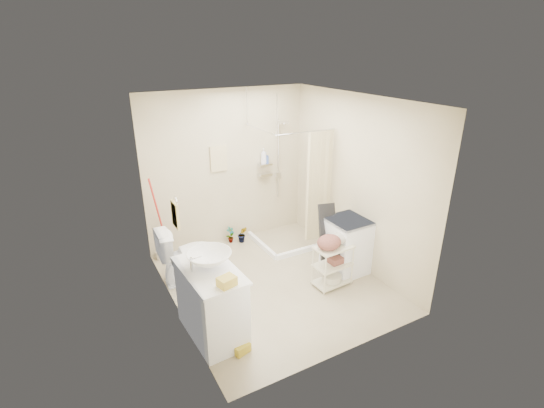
% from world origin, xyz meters
% --- Properties ---
extents(floor, '(3.20, 3.20, 0.00)m').
position_xyz_m(floor, '(0.00, 0.00, 0.00)').
color(floor, tan).
rests_on(floor, ground).
extents(ceiling, '(2.80, 3.20, 0.04)m').
position_xyz_m(ceiling, '(0.00, 0.00, 2.60)').
color(ceiling, silver).
rests_on(ceiling, ground).
extents(wall_back, '(2.80, 0.04, 2.60)m').
position_xyz_m(wall_back, '(0.00, 1.60, 1.30)').
color(wall_back, beige).
rests_on(wall_back, ground).
extents(wall_front, '(2.80, 0.04, 2.60)m').
position_xyz_m(wall_front, '(0.00, -1.60, 1.30)').
color(wall_front, beige).
rests_on(wall_front, ground).
extents(wall_left, '(0.04, 3.20, 2.60)m').
position_xyz_m(wall_left, '(-1.40, 0.00, 1.30)').
color(wall_left, beige).
rests_on(wall_left, ground).
extents(wall_right, '(0.04, 3.20, 2.60)m').
position_xyz_m(wall_right, '(1.40, 0.00, 1.30)').
color(wall_right, beige).
rests_on(wall_right, ground).
extents(vanity, '(0.62, 1.03, 0.88)m').
position_xyz_m(vanity, '(-1.16, -0.58, 0.44)').
color(vanity, white).
rests_on(vanity, ground).
extents(sink, '(0.54, 0.54, 0.18)m').
position_xyz_m(sink, '(-1.13, -0.52, 0.97)').
color(sink, white).
rests_on(sink, vanity).
extents(counter_basket, '(0.21, 0.18, 0.10)m').
position_xyz_m(counter_basket, '(-1.11, -0.98, 0.93)').
color(counter_basket, gold).
rests_on(counter_basket, vanity).
extents(floor_basket, '(0.32, 0.27, 0.15)m').
position_xyz_m(floor_basket, '(-1.00, -1.04, 0.07)').
color(floor_basket, gold).
rests_on(floor_basket, ground).
extents(toilet, '(0.84, 0.50, 0.84)m').
position_xyz_m(toilet, '(-1.04, 0.68, 0.42)').
color(toilet, white).
rests_on(toilet, ground).
extents(mop, '(0.15, 0.15, 1.41)m').
position_xyz_m(mop, '(-1.27, 1.48, 0.70)').
color(mop, red).
rests_on(mop, ground).
extents(potted_plant_a, '(0.19, 0.16, 0.30)m').
position_xyz_m(potted_plant_a, '(-0.05, 1.46, 0.15)').
color(potted_plant_a, brown).
rests_on(potted_plant_a, ground).
extents(potted_plant_b, '(0.20, 0.18, 0.30)m').
position_xyz_m(potted_plant_b, '(0.14, 1.38, 0.15)').
color(potted_plant_b, '#9C6035').
rests_on(potted_plant_b, ground).
extents(hanging_towel, '(0.28, 0.03, 0.42)m').
position_xyz_m(hanging_towel, '(-0.15, 1.58, 1.50)').
color(hanging_towel, beige).
rests_on(hanging_towel, wall_back).
extents(towel_ring, '(0.04, 0.22, 0.34)m').
position_xyz_m(towel_ring, '(-1.38, -0.20, 1.47)').
color(towel_ring, '#FAE891').
rests_on(towel_ring, wall_left).
extents(tp_holder, '(0.08, 0.12, 0.14)m').
position_xyz_m(tp_holder, '(-1.36, 0.05, 0.72)').
color(tp_holder, silver).
rests_on(tp_holder, wall_left).
extents(shower, '(1.10, 1.10, 2.10)m').
position_xyz_m(shower, '(0.85, 1.05, 1.05)').
color(shower, white).
rests_on(shower, ground).
extents(shampoo_bottle_a, '(0.13, 0.13, 0.26)m').
position_xyz_m(shampoo_bottle_a, '(0.65, 1.53, 1.45)').
color(shampoo_bottle_a, silver).
rests_on(shampoo_bottle_a, shower).
extents(shampoo_bottle_b, '(0.10, 0.10, 0.19)m').
position_xyz_m(shampoo_bottle_b, '(0.69, 1.54, 1.41)').
color(shampoo_bottle_b, '#3B5498').
rests_on(shampoo_bottle_b, shower).
extents(washing_machine, '(0.59, 0.61, 0.84)m').
position_xyz_m(washing_machine, '(1.14, -0.21, 0.42)').
color(washing_machine, white).
rests_on(washing_machine, ground).
extents(laundry_rack, '(0.55, 0.34, 0.74)m').
position_xyz_m(laundry_rack, '(0.71, -0.44, 0.37)').
color(laundry_rack, beige).
rests_on(laundry_rack, ground).
extents(ironing_board, '(0.31, 0.11, 1.08)m').
position_xyz_m(ironing_board, '(0.89, -0.06, 0.54)').
color(ironing_board, black).
rests_on(ironing_board, ground).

